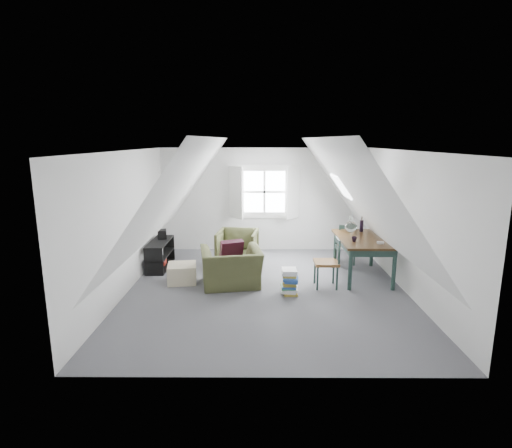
{
  "coord_description": "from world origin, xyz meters",
  "views": [
    {
      "loc": [
        -0.15,
        -6.88,
        2.68
      ],
      "look_at": [
        -0.19,
        0.6,
        1.1
      ],
      "focal_mm": 28.0,
      "sensor_mm": 36.0,
      "label": 1
    }
  ],
  "objects_px": {
    "dining_chair_near": "(328,262)",
    "dining_table": "(363,243)",
    "magazine_stack": "(290,282)",
    "media_shelf": "(160,256)",
    "dining_chair_far": "(346,243)",
    "armchair_far": "(238,265)",
    "armchair_near": "(231,285)",
    "ottoman": "(182,273)"
  },
  "relations": [
    {
      "from": "armchair_near",
      "to": "armchair_far",
      "type": "distance_m",
      "value": 1.26
    },
    {
      "from": "media_shelf",
      "to": "ottoman",
      "type": "bearing_deg",
      "value": -58.28
    },
    {
      "from": "armchair_far",
      "to": "magazine_stack",
      "type": "distance_m",
      "value": 1.96
    },
    {
      "from": "armchair_far",
      "to": "media_shelf",
      "type": "relative_size",
      "value": 0.76
    },
    {
      "from": "ottoman",
      "to": "dining_chair_near",
      "type": "distance_m",
      "value": 2.78
    },
    {
      "from": "armchair_far",
      "to": "dining_table",
      "type": "distance_m",
      "value": 2.71
    },
    {
      "from": "ottoman",
      "to": "dining_chair_far",
      "type": "distance_m",
      "value": 3.59
    },
    {
      "from": "armchair_far",
      "to": "ottoman",
      "type": "bearing_deg",
      "value": -125.71
    },
    {
      "from": "dining_chair_far",
      "to": "dining_chair_near",
      "type": "bearing_deg",
      "value": 82.61
    },
    {
      "from": "dining_chair_far",
      "to": "armchair_near",
      "type": "bearing_deg",
      "value": 45.74
    },
    {
      "from": "armchair_far",
      "to": "magazine_stack",
      "type": "xyz_separation_m",
      "value": [
        1.01,
        -1.66,
        0.23
      ]
    },
    {
      "from": "dining_chair_far",
      "to": "armchair_far",
      "type": "bearing_deg",
      "value": 18.83
    },
    {
      "from": "dining_table",
      "to": "dining_chair_near",
      "type": "xyz_separation_m",
      "value": [
        -0.77,
        -0.56,
        -0.21
      ]
    },
    {
      "from": "dining_table",
      "to": "dining_chair_far",
      "type": "xyz_separation_m",
      "value": [
        -0.15,
        0.86,
        -0.22
      ]
    },
    {
      "from": "ottoman",
      "to": "magazine_stack",
      "type": "bearing_deg",
      "value": -16.13
    },
    {
      "from": "dining_table",
      "to": "magazine_stack",
      "type": "xyz_separation_m",
      "value": [
        -1.5,
        -0.91,
        -0.47
      ]
    },
    {
      "from": "armchair_far",
      "to": "magazine_stack",
      "type": "height_order",
      "value": "magazine_stack"
    },
    {
      "from": "armchair_far",
      "to": "dining_chair_far",
      "type": "height_order",
      "value": "dining_chair_far"
    },
    {
      "from": "magazine_stack",
      "to": "dining_chair_near",
      "type": "bearing_deg",
      "value": 25.51
    },
    {
      "from": "armchair_near",
      "to": "media_shelf",
      "type": "relative_size",
      "value": 0.97
    },
    {
      "from": "dining_chair_far",
      "to": "magazine_stack",
      "type": "relative_size",
      "value": 2.03
    },
    {
      "from": "armchair_far",
      "to": "dining_chair_far",
      "type": "distance_m",
      "value": 2.41
    },
    {
      "from": "armchair_far",
      "to": "dining_chair_near",
      "type": "distance_m",
      "value": 2.23
    },
    {
      "from": "media_shelf",
      "to": "magazine_stack",
      "type": "bearing_deg",
      "value": -33.16
    },
    {
      "from": "dining_table",
      "to": "dining_chair_far",
      "type": "height_order",
      "value": "dining_chair_far"
    },
    {
      "from": "dining_chair_near",
      "to": "armchair_near",
      "type": "bearing_deg",
      "value": -85.25
    },
    {
      "from": "armchair_far",
      "to": "ottoman",
      "type": "distance_m",
      "value": 1.49
    },
    {
      "from": "dining_table",
      "to": "media_shelf",
      "type": "relative_size",
      "value": 1.41
    },
    {
      "from": "dining_chair_far",
      "to": "dining_chair_near",
      "type": "distance_m",
      "value": 1.55
    },
    {
      "from": "dining_chair_far",
      "to": "media_shelf",
      "type": "distance_m",
      "value": 4.03
    },
    {
      "from": "ottoman",
      "to": "dining_chair_near",
      "type": "bearing_deg",
      "value": -4.9
    },
    {
      "from": "media_shelf",
      "to": "dining_chair_far",
      "type": "bearing_deg",
      "value": -0.05
    },
    {
      "from": "magazine_stack",
      "to": "dining_table",
      "type": "bearing_deg",
      "value": 31.14
    },
    {
      "from": "dining_chair_far",
      "to": "dining_chair_near",
      "type": "height_order",
      "value": "dining_chair_near"
    },
    {
      "from": "ottoman",
      "to": "dining_chair_far",
      "type": "bearing_deg",
      "value": 19.26
    },
    {
      "from": "dining_chair_near",
      "to": "dining_table",
      "type": "bearing_deg",
      "value": 132.43
    },
    {
      "from": "dining_chair_near",
      "to": "media_shelf",
      "type": "relative_size",
      "value": 0.82
    },
    {
      "from": "armchair_near",
      "to": "dining_chair_far",
      "type": "xyz_separation_m",
      "value": [
        2.42,
        1.36,
        0.47
      ]
    },
    {
      "from": "magazine_stack",
      "to": "media_shelf",
      "type": "bearing_deg",
      "value": 151.33
    },
    {
      "from": "dining_chair_far",
      "to": "magazine_stack",
      "type": "height_order",
      "value": "dining_chair_far"
    },
    {
      "from": "dining_chair_near",
      "to": "armchair_far",
      "type": "bearing_deg",
      "value": -120.54
    },
    {
      "from": "dining_chair_near",
      "to": "media_shelf",
      "type": "height_order",
      "value": "dining_chair_near"
    }
  ]
}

